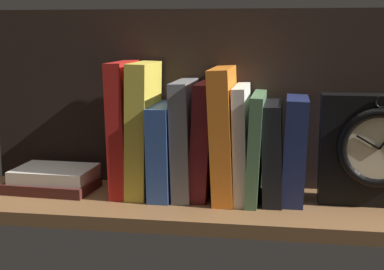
{
  "coord_description": "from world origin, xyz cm",
  "views": [
    {
      "loc": [
        14.66,
        -105.23,
        31.38
      ],
      "look_at": [
        -3.39,
        3.32,
        11.89
      ],
      "focal_mm": 54.6,
      "sensor_mm": 36.0,
      "label": 1
    }
  ],
  "objects_px": {
    "book_gray_chess": "(185,139)",
    "book_stack_side": "(54,179)",
    "book_blue_modern": "(165,150)",
    "book_white_catcher": "(242,142)",
    "book_maroon_dawkins": "(204,140)",
    "book_green_romantic": "(256,147)",
    "book_black_skeptic": "(273,151)",
    "book_orange_pandolfini": "(224,133)",
    "book_yellow_seinlanguage": "(144,129)",
    "book_red_requiem": "(125,128)",
    "framed_clock": "(376,150)",
    "book_navy_bierce": "(295,149)"
  },
  "relations": [
    {
      "from": "book_orange_pandolfini",
      "to": "book_stack_side",
      "type": "distance_m",
      "value": 0.36
    },
    {
      "from": "book_blue_modern",
      "to": "framed_clock",
      "type": "height_order",
      "value": "framed_clock"
    },
    {
      "from": "book_red_requiem",
      "to": "book_orange_pandolfini",
      "type": "height_order",
      "value": "book_red_requiem"
    },
    {
      "from": "book_blue_modern",
      "to": "book_white_catcher",
      "type": "relative_size",
      "value": 0.82
    },
    {
      "from": "book_black_skeptic",
      "to": "framed_clock",
      "type": "bearing_deg",
      "value": -1.86
    },
    {
      "from": "book_green_romantic",
      "to": "book_stack_side",
      "type": "height_order",
      "value": "book_green_romantic"
    },
    {
      "from": "book_yellow_seinlanguage",
      "to": "book_gray_chess",
      "type": "xyz_separation_m",
      "value": [
        0.08,
        0.0,
        -0.02
      ]
    },
    {
      "from": "book_red_requiem",
      "to": "book_black_skeptic",
      "type": "height_order",
      "value": "book_red_requiem"
    },
    {
      "from": "book_gray_chess",
      "to": "book_green_romantic",
      "type": "relative_size",
      "value": 1.11
    },
    {
      "from": "book_blue_modern",
      "to": "book_maroon_dawkins",
      "type": "distance_m",
      "value": 0.08
    },
    {
      "from": "book_white_catcher",
      "to": "book_red_requiem",
      "type": "bearing_deg",
      "value": 180.0
    },
    {
      "from": "book_blue_modern",
      "to": "book_green_romantic",
      "type": "xyz_separation_m",
      "value": [
        0.18,
        0.0,
        0.01
      ]
    },
    {
      "from": "book_yellow_seinlanguage",
      "to": "book_orange_pandolfini",
      "type": "bearing_deg",
      "value": 0.0
    },
    {
      "from": "book_yellow_seinlanguage",
      "to": "book_black_skeptic",
      "type": "xyz_separation_m",
      "value": [
        0.25,
        0.0,
        -0.04
      ]
    },
    {
      "from": "book_black_skeptic",
      "to": "framed_clock",
      "type": "xyz_separation_m",
      "value": [
        0.19,
        -0.01,
        0.01
      ]
    },
    {
      "from": "book_green_romantic",
      "to": "book_black_skeptic",
      "type": "distance_m",
      "value": 0.03
    },
    {
      "from": "book_yellow_seinlanguage",
      "to": "book_blue_modern",
      "type": "relative_size",
      "value": 1.45
    },
    {
      "from": "book_white_catcher",
      "to": "framed_clock",
      "type": "relative_size",
      "value": 1.05
    },
    {
      "from": "book_red_requiem",
      "to": "book_navy_bierce",
      "type": "relative_size",
      "value": 1.32
    },
    {
      "from": "book_blue_modern",
      "to": "book_gray_chess",
      "type": "height_order",
      "value": "book_gray_chess"
    },
    {
      "from": "book_maroon_dawkins",
      "to": "book_green_romantic",
      "type": "bearing_deg",
      "value": 0.0
    },
    {
      "from": "book_orange_pandolfini",
      "to": "framed_clock",
      "type": "height_order",
      "value": "book_orange_pandolfini"
    },
    {
      "from": "book_maroon_dawkins",
      "to": "book_stack_side",
      "type": "xyz_separation_m",
      "value": [
        -0.3,
        -0.01,
        -0.09
      ]
    },
    {
      "from": "book_red_requiem",
      "to": "book_white_catcher",
      "type": "height_order",
      "value": "book_red_requiem"
    },
    {
      "from": "book_gray_chess",
      "to": "book_stack_side",
      "type": "xyz_separation_m",
      "value": [
        -0.27,
        -0.01,
        -0.09
      ]
    },
    {
      "from": "book_red_requiem",
      "to": "book_gray_chess",
      "type": "relative_size",
      "value": 1.16
    },
    {
      "from": "book_navy_bierce",
      "to": "book_stack_side",
      "type": "distance_m",
      "value": 0.48
    },
    {
      "from": "book_blue_modern",
      "to": "framed_clock",
      "type": "distance_m",
      "value": 0.39
    },
    {
      "from": "book_yellow_seinlanguage",
      "to": "book_navy_bierce",
      "type": "distance_m",
      "value": 0.29
    },
    {
      "from": "book_green_romantic",
      "to": "book_black_skeptic",
      "type": "bearing_deg",
      "value": 0.0
    },
    {
      "from": "book_orange_pandolfini",
      "to": "book_white_catcher",
      "type": "height_order",
      "value": "book_orange_pandolfini"
    },
    {
      "from": "book_blue_modern",
      "to": "book_white_catcher",
      "type": "xyz_separation_m",
      "value": [
        0.15,
        0.0,
        0.02
      ]
    },
    {
      "from": "book_maroon_dawkins",
      "to": "book_blue_modern",
      "type": "bearing_deg",
      "value": 180.0
    },
    {
      "from": "book_stack_side",
      "to": "book_gray_chess",
      "type": "bearing_deg",
      "value": 1.77
    },
    {
      "from": "framed_clock",
      "to": "book_black_skeptic",
      "type": "bearing_deg",
      "value": 178.14
    },
    {
      "from": "book_yellow_seinlanguage",
      "to": "book_blue_modern",
      "type": "distance_m",
      "value": 0.06
    },
    {
      "from": "book_orange_pandolfini",
      "to": "book_black_skeptic",
      "type": "height_order",
      "value": "book_orange_pandolfini"
    },
    {
      "from": "book_green_romantic",
      "to": "book_red_requiem",
      "type": "bearing_deg",
      "value": 180.0
    },
    {
      "from": "book_white_catcher",
      "to": "book_stack_side",
      "type": "xyz_separation_m",
      "value": [
        -0.38,
        -0.01,
        -0.09
      ]
    },
    {
      "from": "book_blue_modern",
      "to": "book_stack_side",
      "type": "height_order",
      "value": "book_blue_modern"
    },
    {
      "from": "book_yellow_seinlanguage",
      "to": "book_green_romantic",
      "type": "height_order",
      "value": "book_yellow_seinlanguage"
    },
    {
      "from": "book_blue_modern",
      "to": "book_maroon_dawkins",
      "type": "xyz_separation_m",
      "value": [
        0.08,
        0.0,
        0.02
      ]
    },
    {
      "from": "book_red_requiem",
      "to": "framed_clock",
      "type": "bearing_deg",
      "value": -0.73
    },
    {
      "from": "book_white_catcher",
      "to": "book_green_romantic",
      "type": "xyz_separation_m",
      "value": [
        0.03,
        0.0,
        -0.01
      ]
    },
    {
      "from": "framed_clock",
      "to": "book_yellow_seinlanguage",
      "type": "bearing_deg",
      "value": 179.2
    },
    {
      "from": "book_gray_chess",
      "to": "book_maroon_dawkins",
      "type": "bearing_deg",
      "value": 0.0
    },
    {
      "from": "book_yellow_seinlanguage",
      "to": "book_maroon_dawkins",
      "type": "height_order",
      "value": "book_yellow_seinlanguage"
    },
    {
      "from": "book_blue_modern",
      "to": "book_gray_chess",
      "type": "bearing_deg",
      "value": 0.0
    },
    {
      "from": "book_blue_modern",
      "to": "book_white_catcher",
      "type": "bearing_deg",
      "value": 0.0
    },
    {
      "from": "book_blue_modern",
      "to": "book_red_requiem",
      "type": "bearing_deg",
      "value": 180.0
    }
  ]
}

